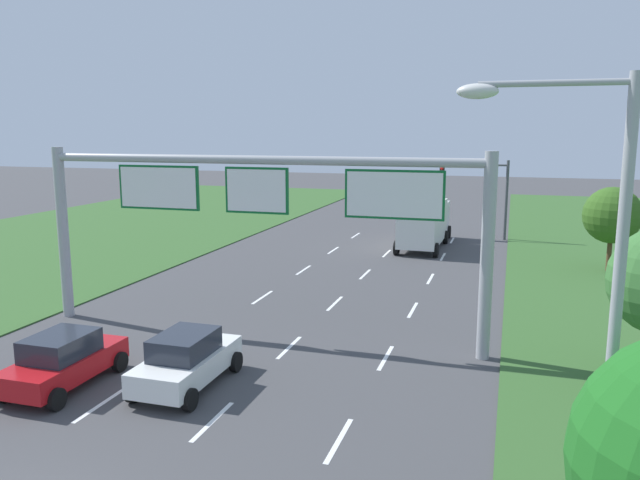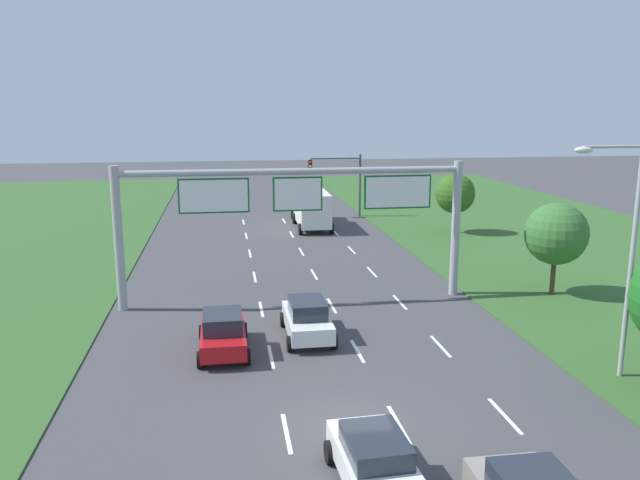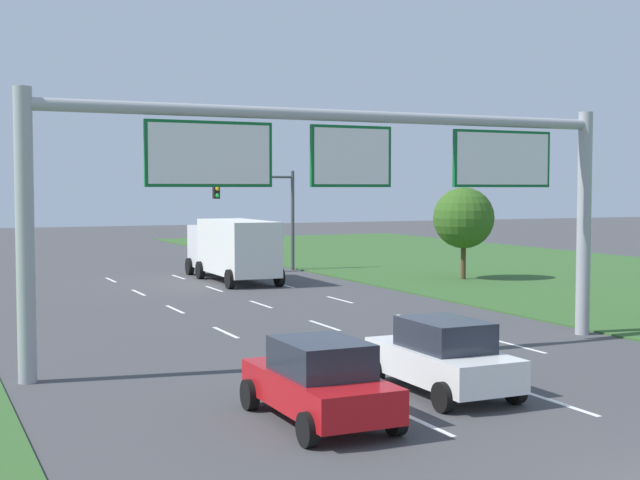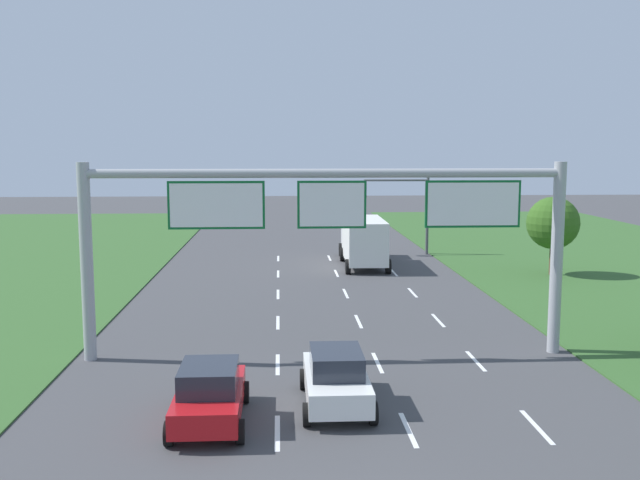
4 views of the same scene
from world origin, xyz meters
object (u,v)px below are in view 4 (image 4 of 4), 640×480
object	(u,v)px
car_far_ahead	(336,378)
box_truck	(363,239)
car_lead_silver	(210,394)
traffic_light_mast	(400,200)
roadside_tree_far	(553,223)
sign_gantry	(331,220)

from	to	relation	value
car_far_ahead	box_truck	xyz separation A→B (m)	(3.73, 25.21, 0.83)
car_lead_silver	traffic_light_mast	xyz separation A→B (m)	(10.41, 30.48, 3.04)
roadside_tree_far	box_truck	bearing A→B (deg)	156.54
box_truck	traffic_light_mast	distance (m)	5.66
car_far_ahead	box_truck	size ratio (longest dim) A/B	0.49
car_lead_silver	traffic_light_mast	bearing A→B (deg)	70.90
box_truck	sign_gantry	xyz separation A→B (m)	(-3.51, -20.14, 3.28)
sign_gantry	roadside_tree_far	size ratio (longest dim) A/B	3.69
traffic_light_mast	sign_gantry	bearing A→B (deg)	-105.24
roadside_tree_far	car_far_ahead	bearing A→B (deg)	-124.90
car_far_ahead	sign_gantry	bearing A→B (deg)	87.66
sign_gantry	box_truck	bearing A→B (deg)	80.12
car_lead_silver	box_truck	xyz separation A→B (m)	(7.28, 26.30, 0.85)
box_truck	roadside_tree_far	xyz separation A→B (m)	(10.64, -4.62, 1.45)
box_truck	roadside_tree_far	bearing A→B (deg)	-22.40
car_far_ahead	roadside_tree_far	xyz separation A→B (m)	(14.37, 20.59, 2.29)
traffic_light_mast	roadside_tree_far	bearing A→B (deg)	-49.50
traffic_light_mast	roadside_tree_far	xyz separation A→B (m)	(7.51, -8.80, -0.74)
car_far_ahead	box_truck	distance (m)	25.50
box_truck	roadside_tree_far	size ratio (longest dim) A/B	1.80
car_far_ahead	roadside_tree_far	bearing A→B (deg)	55.30
box_truck	sign_gantry	size ratio (longest dim) A/B	0.49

